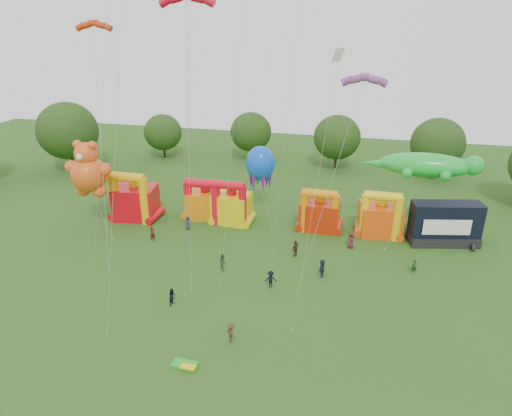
% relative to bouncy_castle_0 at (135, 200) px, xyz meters
% --- Properties ---
extents(ground, '(160.00, 160.00, 0.00)m').
position_rel_bouncy_castle_0_xyz_m(ground, '(16.37, -26.36, -2.60)').
color(ground, '#2B5317').
rests_on(ground, ground).
extents(tree_ring, '(123.22, 125.32, 12.07)m').
position_rel_bouncy_castle_0_xyz_m(tree_ring, '(15.19, -25.75, 3.66)').
color(tree_ring, '#352314').
rests_on(tree_ring, ground).
extents(bouncy_castle_0, '(5.97, 5.08, 6.86)m').
position_rel_bouncy_castle_0_xyz_m(bouncy_castle_0, '(0.00, 0.00, 0.00)').
color(bouncy_castle_0, red).
rests_on(bouncy_castle_0, ground).
extents(bouncy_castle_1, '(5.61, 4.79, 5.80)m').
position_rel_bouncy_castle_0_xyz_m(bouncy_castle_1, '(9.02, 2.60, -0.39)').
color(bouncy_castle_1, orange).
rests_on(bouncy_castle_1, ground).
extents(bouncy_castle_2, '(4.99, 4.14, 6.14)m').
position_rel_bouncy_castle_0_xyz_m(bouncy_castle_2, '(12.95, 1.75, -0.25)').
color(bouncy_castle_2, yellow).
rests_on(bouncy_castle_2, ground).
extents(bouncy_castle_3, '(4.94, 4.00, 5.78)m').
position_rel_bouncy_castle_0_xyz_m(bouncy_castle_3, '(24.45, 2.44, -0.39)').
color(bouncy_castle_3, red).
rests_on(bouncy_castle_3, ground).
extents(bouncy_castle_4, '(5.60, 4.81, 6.11)m').
position_rel_bouncy_castle_0_xyz_m(bouncy_castle_4, '(31.90, 2.60, -0.27)').
color(bouncy_castle_4, '#F24B0D').
rests_on(bouncy_castle_4, ground).
extents(stage_trailer, '(8.49, 4.68, 5.17)m').
position_rel_bouncy_castle_0_xyz_m(stage_trailer, '(39.34, 2.05, -0.11)').
color(stage_trailer, black).
rests_on(stage_trailer, ground).
extents(teddy_bear_kite, '(7.10, 4.98, 11.65)m').
position_rel_bouncy_castle_0_xyz_m(teddy_bear_kite, '(-2.91, -4.54, 3.46)').
color(teddy_bear_kite, '#E15319').
rests_on(teddy_bear_kite, ground).
extents(gecko_kite, '(13.96, 7.57, 10.67)m').
position_rel_bouncy_castle_0_xyz_m(gecko_kite, '(35.30, 2.18, 3.61)').
color(gecko_kite, green).
rests_on(gecko_kite, ground).
extents(octopus_kite, '(5.38, 8.71, 9.57)m').
position_rel_bouncy_castle_0_xyz_m(octopus_kite, '(16.72, 4.21, 1.62)').
color(octopus_kite, blue).
rests_on(octopus_kite, ground).
extents(parafoil_kites, '(33.95, 12.95, 27.95)m').
position_rel_bouncy_castle_0_xyz_m(parafoil_kites, '(7.63, -8.80, 9.34)').
color(parafoil_kites, red).
rests_on(parafoil_kites, ground).
extents(diamond_kites, '(24.14, 23.15, 37.57)m').
position_rel_bouncy_castle_0_xyz_m(diamond_kites, '(15.61, -11.87, 13.09)').
color(diamond_kites, red).
rests_on(diamond_kites, ground).
extents(folded_kite_bundle, '(2.02, 1.13, 0.31)m').
position_rel_bouncy_castle_0_xyz_m(folded_kite_bundle, '(17.20, -25.24, -2.46)').
color(folded_kite_bundle, green).
rests_on(folded_kite_bundle, ground).
extents(spectator_0, '(1.01, 0.86, 1.76)m').
position_rel_bouncy_castle_0_xyz_m(spectator_0, '(8.11, -1.59, -1.71)').
color(spectator_0, '#2B2E48').
rests_on(spectator_0, ground).
extents(spectator_1, '(0.73, 0.81, 1.86)m').
position_rel_bouncy_castle_0_xyz_m(spectator_1, '(5.16, -5.73, -1.67)').
color(spectator_1, '#501718').
rests_on(spectator_1, ground).
extents(spectator_2, '(0.96, 1.08, 1.83)m').
position_rel_bouncy_castle_0_xyz_m(spectator_2, '(15.59, -10.26, -1.68)').
color(spectator_2, '#1C462A').
rests_on(spectator_2, ground).
extents(spectator_3, '(1.28, 0.89, 1.82)m').
position_rel_bouncy_castle_0_xyz_m(spectator_3, '(21.28, -12.53, -1.69)').
color(spectator_3, black).
rests_on(spectator_3, ground).
extents(spectator_4, '(0.97, 1.23, 1.95)m').
position_rel_bouncy_castle_0_xyz_m(spectator_4, '(22.66, -5.50, -1.62)').
color(spectator_4, '#422C1A').
rests_on(spectator_4, ground).
extents(spectator_5, '(0.61, 1.81, 1.94)m').
position_rel_bouncy_castle_0_xyz_m(spectator_5, '(26.05, -9.16, -1.63)').
color(spectator_5, '#26233B').
rests_on(spectator_5, ground).
extents(spectator_6, '(1.15, 1.07, 1.98)m').
position_rel_bouncy_castle_0_xyz_m(spectator_6, '(28.66, -1.96, -1.61)').
color(spectator_6, maroon).
rests_on(spectator_6, ground).
extents(spectator_7, '(0.68, 0.54, 1.65)m').
position_rel_bouncy_castle_0_xyz_m(spectator_7, '(35.48, -6.27, -1.77)').
color(spectator_7, '#19401F').
rests_on(spectator_7, ground).
extents(spectator_8, '(0.72, 0.88, 1.68)m').
position_rel_bouncy_castle_0_xyz_m(spectator_8, '(12.92, -17.64, -1.76)').
color(spectator_8, black).
rests_on(spectator_8, ground).
extents(spectator_9, '(1.27, 1.25, 1.75)m').
position_rel_bouncy_castle_0_xyz_m(spectator_9, '(19.84, -21.51, -1.72)').
color(spectator_9, '#412C1A').
rests_on(spectator_9, ground).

